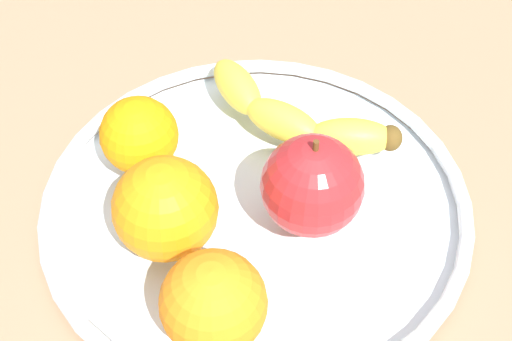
# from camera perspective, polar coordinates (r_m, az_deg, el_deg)

# --- Properties ---
(ground_plane) EXTENTS (1.35, 1.35, 0.04)m
(ground_plane) POSITION_cam_1_polar(r_m,az_deg,el_deg) (0.61, 0.00, -4.29)
(ground_plane) COLOR #9D7657
(fruit_bowl) EXTENTS (0.35, 0.35, 0.02)m
(fruit_bowl) POSITION_cam_1_polar(r_m,az_deg,el_deg) (0.58, 0.00, -2.54)
(fruit_bowl) COLOR silver
(fruit_bowl) RESTS_ON ground_plane
(banana) EXTENTS (0.19, 0.10, 0.03)m
(banana) POSITION_cam_1_polar(r_m,az_deg,el_deg) (0.62, 2.99, 4.42)
(banana) COLOR yellow
(banana) RESTS_ON fruit_bowl
(apple) EXTENTS (0.08, 0.08, 0.09)m
(apple) POSITION_cam_1_polar(r_m,az_deg,el_deg) (0.53, 4.51, -1.20)
(apple) COLOR #AD2226
(apple) RESTS_ON fruit_bowl
(orange_front_left) EXTENTS (0.06, 0.06, 0.06)m
(orange_front_left) POSITION_cam_1_polar(r_m,az_deg,el_deg) (0.59, -9.29, 2.80)
(orange_front_left) COLOR orange
(orange_front_left) RESTS_ON fruit_bowl
(orange_front_right) EXTENTS (0.08, 0.08, 0.08)m
(orange_front_right) POSITION_cam_1_polar(r_m,az_deg,el_deg) (0.52, -7.24, -3.03)
(orange_front_right) COLOR orange
(orange_front_right) RESTS_ON fruit_bowl
(orange_center) EXTENTS (0.07, 0.07, 0.07)m
(orange_center) POSITION_cam_1_polar(r_m,az_deg,el_deg) (0.48, -3.78, -10.41)
(orange_center) COLOR orange
(orange_center) RESTS_ON fruit_bowl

